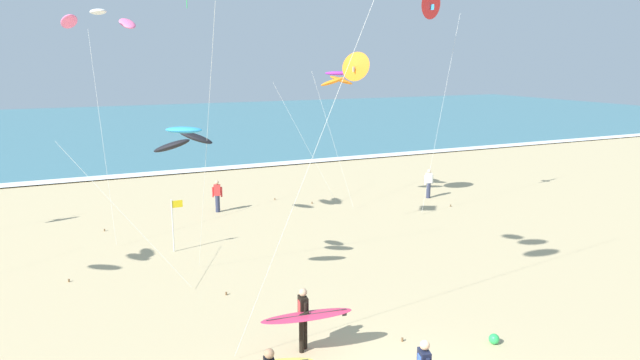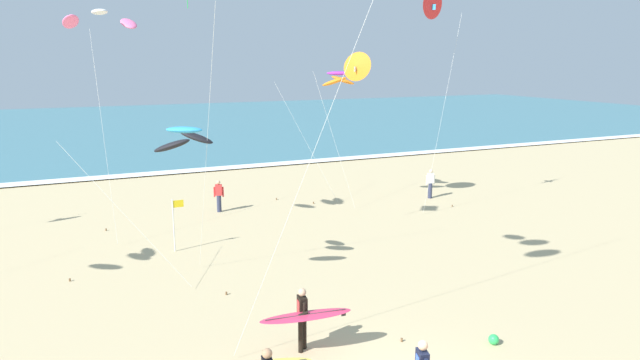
% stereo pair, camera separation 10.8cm
% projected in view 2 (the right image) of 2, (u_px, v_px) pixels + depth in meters
% --- Properties ---
extents(ocean_water, '(160.00, 60.00, 0.08)m').
position_uv_depth(ocean_water, '(126.00, 126.00, 63.76)').
color(ocean_water, teal).
rests_on(ocean_water, ground).
extents(shoreline_foam, '(160.00, 1.36, 0.01)m').
position_uv_depth(shoreline_foam, '(170.00, 172.00, 37.25)').
color(shoreline_foam, white).
rests_on(shoreline_foam, ocean_water).
extents(surfer_third, '(2.41, 1.05, 1.71)m').
position_uv_depth(surfer_third, '(304.00, 315.00, 14.14)').
color(surfer_third, black).
rests_on(surfer_third, ground).
extents(kite_arc_violet_mid, '(3.96, 3.52, 6.81)m').
position_uv_depth(kite_arc_violet_mid, '(339.00, 79.00, 28.01)').
color(kite_arc_violet_mid, orange).
rests_on(kite_arc_violet_mid, ground).
extents(kite_delta_amber_far, '(2.07, 2.71, 7.77)m').
position_uv_depth(kite_delta_amber_far, '(357.00, 67.00, 26.74)').
color(kite_delta_amber_far, orange).
rests_on(kite_delta_amber_far, ground).
extents(kite_arc_ivory_high, '(2.72, 3.27, 9.19)m').
position_uv_depth(kite_arc_ivory_high, '(100.00, 20.00, 20.80)').
color(kite_arc_ivory_high, pink).
rests_on(kite_arc_ivory_high, ground).
extents(kite_delta_scarlet_distant, '(2.91, 0.97, 10.48)m').
position_uv_depth(kite_delta_scarlet_distant, '(432.00, 5.00, 25.26)').
color(kite_delta_scarlet_distant, red).
rests_on(kite_delta_scarlet_distant, ground).
extents(kite_arc_cobalt_close, '(4.81, 3.76, 5.35)m').
position_uv_depth(kite_arc_cobalt_close, '(184.00, 138.00, 17.31)').
color(kite_arc_cobalt_close, black).
rests_on(kite_arc_cobalt_close, ground).
extents(bystander_red_top, '(0.48, 0.28, 1.59)m').
position_uv_depth(bystander_red_top, '(219.00, 196.00, 27.64)').
color(bystander_red_top, '#2D334C').
rests_on(bystander_red_top, ground).
extents(bystander_white_top, '(0.49, 0.24, 1.59)m').
position_uv_depth(bystander_white_top, '(430.00, 183.00, 30.39)').
color(bystander_white_top, '#2D334C').
rests_on(bystander_white_top, ground).
extents(lifeguard_flag, '(0.45, 0.05, 2.10)m').
position_uv_depth(lifeguard_flag, '(175.00, 220.00, 21.83)').
color(lifeguard_flag, silver).
rests_on(lifeguard_flag, ground).
extents(beach_ball, '(0.28, 0.28, 0.28)m').
position_uv_depth(beach_ball, '(494.00, 339.00, 14.80)').
color(beach_ball, green).
rests_on(beach_ball, ground).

